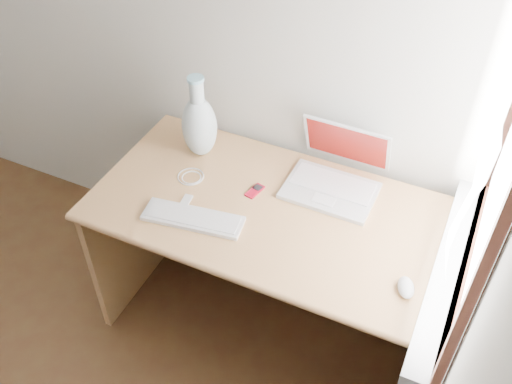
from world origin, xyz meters
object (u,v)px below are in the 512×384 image
at_px(desk, 284,233).
at_px(external_keyboard, 193,218).
at_px(laptop, 335,175).
at_px(vase, 199,124).

distance_m(desk, external_keyboard, 0.44).
distance_m(laptop, vase, 0.59).
xyz_separation_m(laptop, vase, (-0.58, -0.05, 0.10)).
distance_m(laptop, external_keyboard, 0.59).
relative_size(laptop, external_keyboard, 0.91).
bearing_deg(desk, external_keyboard, -134.13).
relative_size(laptop, vase, 0.96).
bearing_deg(laptop, external_keyboard, -134.62).
relative_size(desk, vase, 3.85).
relative_size(desk, external_keyboard, 3.63).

